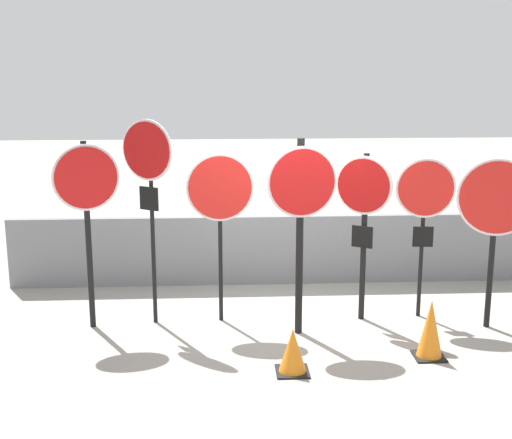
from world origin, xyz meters
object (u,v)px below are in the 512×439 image
(stop_sign_3, at_px, (301,203))
(traffic_cone_0, at_px, (293,351))
(stop_sign_0, at_px, (87,195))
(stop_sign_2, at_px, (220,196))
(stop_sign_5, at_px, (425,200))
(stop_sign_4, at_px, (364,205))
(stop_sign_1, at_px, (148,169))
(stop_sign_6, at_px, (496,209))
(traffic_cone_1, at_px, (430,329))

(stop_sign_3, relative_size, traffic_cone_0, 4.82)
(stop_sign_0, bearing_deg, traffic_cone_0, -49.89)
(stop_sign_2, xyz_separation_m, stop_sign_3, (0.94, -0.46, -0.00))
(stop_sign_3, bearing_deg, stop_sign_5, 7.23)
(traffic_cone_0, bearing_deg, stop_sign_4, 55.75)
(traffic_cone_0, bearing_deg, stop_sign_5, 40.76)
(stop_sign_1, relative_size, stop_sign_4, 1.20)
(stop_sign_5, bearing_deg, stop_sign_1, -174.21)
(stop_sign_1, bearing_deg, stop_sign_5, 33.48)
(stop_sign_0, relative_size, stop_sign_1, 0.90)
(stop_sign_3, distance_m, stop_sign_4, 0.93)
(stop_sign_5, distance_m, stop_sign_6, 0.85)
(stop_sign_1, height_order, stop_sign_3, stop_sign_1)
(stop_sign_3, bearing_deg, traffic_cone_1, -38.49)
(stop_sign_4, height_order, traffic_cone_0, stop_sign_4)
(stop_sign_4, distance_m, traffic_cone_1, 1.75)
(stop_sign_4, bearing_deg, stop_sign_3, -121.05)
(stop_sign_5, bearing_deg, stop_sign_2, -174.36)
(stop_sign_5, xyz_separation_m, traffic_cone_1, (-0.23, -1.24, -1.21))
(stop_sign_4, bearing_deg, stop_sign_1, -149.12)
(traffic_cone_0, xyz_separation_m, traffic_cone_1, (1.56, 0.31, 0.09))
(stop_sign_2, bearing_deg, stop_sign_1, 177.01)
(stop_sign_4, bearing_deg, traffic_cone_1, -34.08)
(stop_sign_1, xyz_separation_m, stop_sign_4, (2.61, -0.01, -0.46))
(stop_sign_0, xyz_separation_m, stop_sign_6, (4.84, -0.27, -0.16))
(traffic_cone_1, bearing_deg, stop_sign_6, 40.27)
(stop_sign_3, height_order, stop_sign_6, stop_sign_3)
(stop_sign_2, height_order, stop_sign_6, stop_sign_2)
(stop_sign_2, xyz_separation_m, stop_sign_6, (3.27, -0.40, -0.10))
(stop_sign_1, bearing_deg, stop_sign_2, 33.92)
(stop_sign_3, xyz_separation_m, traffic_cone_0, (-0.19, -1.06, -1.37))
(stop_sign_1, height_order, stop_sign_2, stop_sign_1)
(stop_sign_2, xyz_separation_m, traffic_cone_1, (2.30, -1.21, -1.28))
(stop_sign_2, height_order, traffic_cone_0, stop_sign_2)
(traffic_cone_0, bearing_deg, traffic_cone_1, 11.06)
(stop_sign_6, height_order, traffic_cone_0, stop_sign_6)
(stop_sign_0, xyz_separation_m, stop_sign_4, (3.33, 0.10, -0.17))
(stop_sign_0, height_order, stop_sign_3, stop_sign_3)
(stop_sign_1, xyz_separation_m, stop_sign_5, (3.39, 0.04, -0.42))
(stop_sign_4, distance_m, traffic_cone_0, 2.20)
(traffic_cone_0, bearing_deg, stop_sign_0, 149.13)
(stop_sign_3, xyz_separation_m, stop_sign_5, (1.59, 0.48, -0.07))
(stop_sign_4, distance_m, stop_sign_6, 1.55)
(stop_sign_2, bearing_deg, stop_sign_6, -11.02)
(traffic_cone_1, bearing_deg, stop_sign_3, 151.16)
(stop_sign_1, relative_size, stop_sign_5, 1.24)
(stop_sign_0, relative_size, stop_sign_2, 1.08)
(stop_sign_1, distance_m, stop_sign_4, 2.65)
(traffic_cone_1, bearing_deg, stop_sign_4, 114.74)
(stop_sign_5, xyz_separation_m, traffic_cone_0, (-1.79, -1.54, -1.30))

